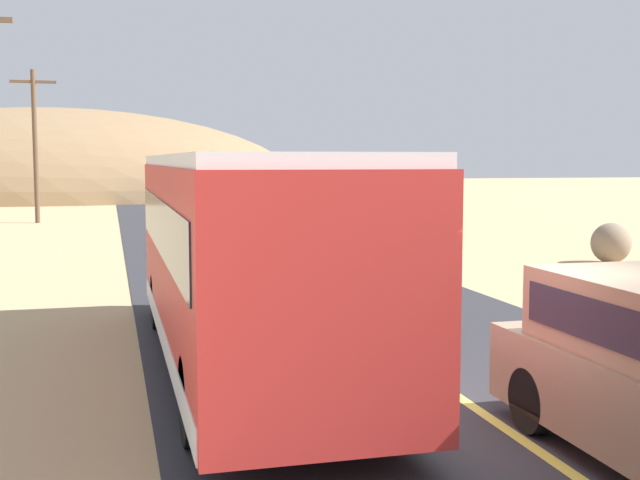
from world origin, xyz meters
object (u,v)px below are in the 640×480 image
bus (246,254)px  power_pole_far (35,141)px  car_far (246,201)px  livestock_truck (311,201)px  boulder_near_shoulder (611,243)px

bus → power_pole_far: size_ratio=1.32×
bus → power_pole_far: 31.51m
bus → power_pole_far: power_pole_far is taller
car_far → power_pole_far: 10.90m
car_far → livestock_truck: bearing=-90.8°
livestock_truck → car_far: 14.42m
power_pole_far → boulder_near_shoulder: (18.37, -21.27, -3.47)m
car_far → power_pole_far: bearing=166.5°
car_far → power_pole_far: (-10.19, 2.44, 3.00)m
bus → car_far: (4.69, 28.50, -0.66)m
power_pole_far → boulder_near_shoulder: power_pole_far is taller
car_far → bus: bearing=-99.4°
livestock_truck → boulder_near_shoulder: (8.39, -4.42, -1.17)m
bus → boulder_near_shoulder: bearing=36.9°
car_far → power_pole_far: size_ratio=0.61×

